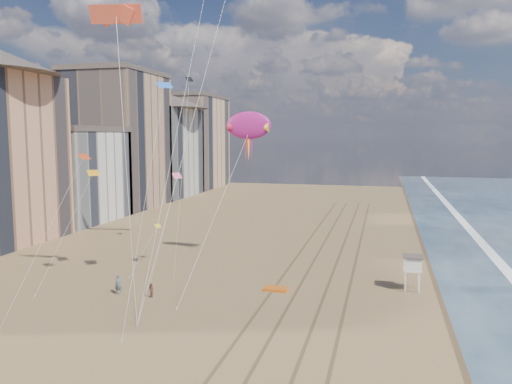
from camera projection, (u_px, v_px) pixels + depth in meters
wet_sand at (463, 262)px, 61.10m from camera, size 260.00×260.00×0.00m
foam at (501, 264)px, 60.06m from camera, size 260.00×260.00×0.00m
tracks at (319, 274)px, 55.55m from camera, size 7.68×120.00×0.01m
buildings at (103, 144)px, 100.20m from camera, size 34.72×131.35×29.00m
lifeguard_stand at (413, 264)px, 49.33m from camera, size 1.98×1.98×3.58m
grounded_kite at (276, 289)px, 49.81m from camera, size 2.41×1.59×0.27m
show_kite at (249, 126)px, 57.86m from camera, size 4.91×8.85×22.77m
kite_flyer_a at (118, 285)px, 48.43m from camera, size 0.78×0.58×1.95m
kite_flyer_b at (151, 291)px, 47.38m from camera, size 0.88×0.84×1.44m
small_kites at (141, 141)px, 51.76m from camera, size 12.92×17.56×18.15m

